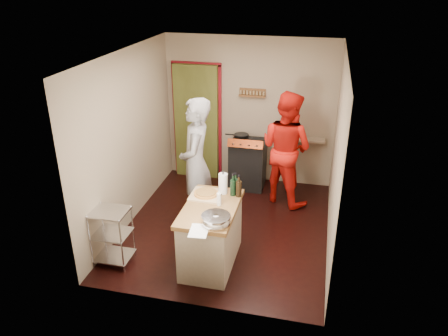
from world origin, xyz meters
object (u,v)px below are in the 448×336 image
at_px(wire_shelving, 112,234).
at_px(island, 211,233).
at_px(stove, 248,163).
at_px(person_stripe, 196,163).
at_px(person_red, 286,148).

height_order(wire_shelving, island, island).
bearing_deg(stove, island, -91.45).
distance_m(person_stripe, person_red, 1.59).
xyz_separation_m(person_stripe, person_red, (1.22, 1.01, -0.04)).
bearing_deg(person_red, stove, 2.50).
relative_size(stove, island, 0.77).
height_order(person_stripe, person_red, person_stripe).
relative_size(wire_shelving, person_red, 0.42).
bearing_deg(wire_shelving, person_red, 48.28).
height_order(island, person_stripe, person_stripe).
height_order(wire_shelving, person_red, person_red).
bearing_deg(island, wire_shelving, -166.68).
xyz_separation_m(island, person_red, (0.75, 1.96, 0.49)).
bearing_deg(island, person_red, 69.15).
bearing_deg(wire_shelving, stove, 63.15).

